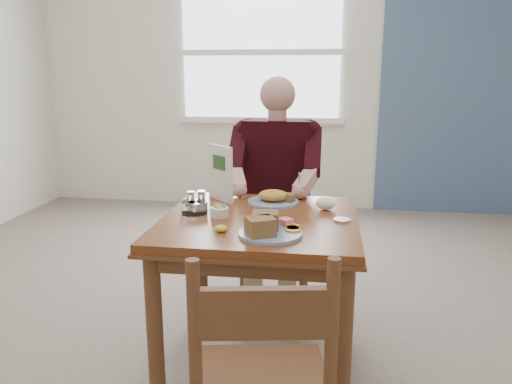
% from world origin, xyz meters
% --- Properties ---
extents(floor, '(6.00, 6.00, 0.00)m').
position_xyz_m(floor, '(0.00, 0.00, 0.00)').
color(floor, '#62564F').
rests_on(floor, ground).
extents(wall_back, '(5.50, 0.00, 5.50)m').
position_xyz_m(wall_back, '(0.00, 3.00, 1.40)').
color(wall_back, silver).
rests_on(wall_back, ground).
extents(accent_panel, '(1.60, 0.02, 2.80)m').
position_xyz_m(accent_panel, '(1.60, 2.98, 1.40)').
color(accent_panel, '#425A7B').
rests_on(accent_panel, ground).
extents(lemon_wedge, '(0.06, 0.04, 0.03)m').
position_xyz_m(lemon_wedge, '(-0.13, -0.24, 0.77)').
color(lemon_wedge, yellow).
rests_on(lemon_wedge, table).
extents(napkin, '(0.12, 0.11, 0.06)m').
position_xyz_m(napkin, '(0.30, 0.18, 0.78)').
color(napkin, white).
rests_on(napkin, table).
extents(metal_dish, '(0.09, 0.09, 0.01)m').
position_xyz_m(metal_dish, '(0.38, -0.00, 0.75)').
color(metal_dish, silver).
rests_on(metal_dish, table).
extents(window, '(1.72, 0.04, 1.42)m').
position_xyz_m(window, '(-0.40, 2.97, 1.60)').
color(window, white).
rests_on(window, wall_back).
extents(table, '(0.92, 0.92, 0.75)m').
position_xyz_m(table, '(0.00, 0.00, 0.64)').
color(table, brown).
rests_on(table, ground).
extents(chair_far, '(0.42, 0.42, 0.95)m').
position_xyz_m(chair_far, '(0.00, 0.80, 0.48)').
color(chair_far, brown).
rests_on(chair_far, ground).
extents(diner, '(0.53, 0.56, 1.39)m').
position_xyz_m(diner, '(0.00, 0.71, 0.81)').
color(diner, tan).
rests_on(diner, chair_far).
extents(near_plate, '(0.34, 0.34, 0.09)m').
position_xyz_m(near_plate, '(0.07, -0.25, 0.78)').
color(near_plate, white).
rests_on(near_plate, table).
extents(far_plate, '(0.32, 0.32, 0.07)m').
position_xyz_m(far_plate, '(0.04, 0.27, 0.78)').
color(far_plate, white).
rests_on(far_plate, table).
extents(caddy, '(0.09, 0.09, 0.06)m').
position_xyz_m(caddy, '(-0.19, -0.02, 0.77)').
color(caddy, white).
rests_on(caddy, table).
extents(shakers, '(0.10, 0.07, 0.09)m').
position_xyz_m(shakers, '(-0.33, 0.11, 0.80)').
color(shakers, white).
rests_on(shakers, table).
extents(creamer, '(0.16, 0.16, 0.06)m').
position_xyz_m(creamer, '(-0.32, 0.03, 0.78)').
color(creamer, white).
rests_on(creamer, table).
extents(menu, '(0.16, 0.15, 0.29)m').
position_xyz_m(menu, '(-0.25, 0.29, 0.90)').
color(menu, white).
rests_on(menu, table).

